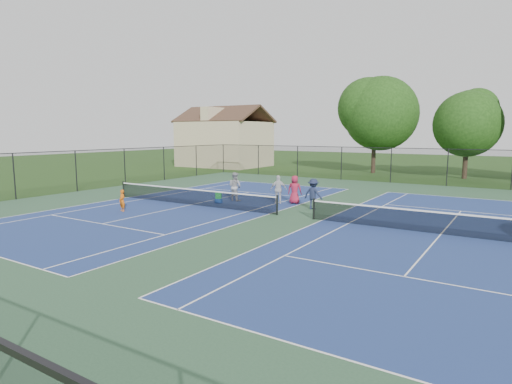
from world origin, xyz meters
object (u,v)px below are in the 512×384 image
Objects in this scene: instructor at (235,187)px; ball_hopper at (218,195)px; ball_crate at (219,201)px; tree_back_c at (468,120)px; bystander_c at (295,190)px; tree_back_b at (375,111)px; bystander_b at (313,194)px; clapboard_house at (225,142)px; bystander_a at (278,189)px; child_player at (122,201)px.

ball_hopper is (-0.34, -1.29, -0.42)m from instructor.
ball_crate is at bearing 79.54° from instructor.
tree_back_c is 25.13m from instructor.
tree_back_b is at bearing -100.73° from bystander_c.
ball_hopper is at bearing -94.68° from tree_back_b.
bystander_b is at bearing -176.97° from instructor.
clapboard_house reaches higher than ball_crate.
bystander_b is (2.64, -0.68, 0.00)m from bystander_a.
tree_back_b is 5.76× the size of bystander_a.
ball_crate is at bearing 13.77° from bystander_c.
clapboard_house is at bearing 125.78° from ball_crate.
tree_back_c is 4.84× the size of bystander_c.
tree_back_b is 24.39m from bystander_b.
child_player is 3.00× the size of ball_hopper.
clapboard_house is at bearing -47.97° from instructor.
tree_back_b is at bearing -124.40° from bystander_a.
clapboard_house reaches higher than bystander_b.
instructor is 1.39m from ball_hopper.
ball_hopper is at bearing 13.77° from bystander_c.
ball_hopper is at bearing -7.10° from bystander_a.
bystander_b is (-5.19, -22.40, -4.61)m from tree_back_c.
bystander_b is (8.61, 6.24, 0.26)m from child_player.
tree_back_c is at bearing 74.07° from child_player.
tree_back_b is at bearing 85.32° from ball_hopper.
clapboard_house is at bearing 125.78° from ball_hopper.
tree_back_c reaches higher than clapboard_house.
tree_back_c reaches higher than ball_crate.
ball_crate is (-3.19, -1.86, -0.73)m from bystander_a.
tree_back_c reaches higher than instructor.
child_player is at bearing 11.86° from bystander_a.
clapboard_house is 30.00m from bystander_c.
clapboard_house is 8.91× the size of child_player.
tree_back_c is 6.93× the size of child_player.
clapboard_house is at bearing -84.47° from bystander_a.
ball_crate is (-4.06, -2.32, -0.72)m from bystander_c.
tree_back_c is at bearing 64.97° from ball_hopper.
tree_back_b is 24.54× the size of ball_crate.
bystander_c is (2.05, -22.26, -5.73)m from tree_back_b.
clapboard_house is 26.42× the size of ball_crate.
child_player reaches higher than ball_crate.
ball_crate is at bearing 0.00° from ball_hopper.
ball_crate is (-5.82, -1.18, -0.73)m from bystander_b.
child_player is at bearing -118.79° from ball_crate.
bystander_b reaches higher than bystander_c.
tree_back_c is 22.84m from bystander_c.
bystander_c is 4.28× the size of ball_hopper.
tree_back_c reaches higher than bystander_a.
clapboard_house reaches higher than bystander_a.
tree_back_c reaches higher than ball_hopper.
clapboard_house is at bearing -180.00° from tree_back_c.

